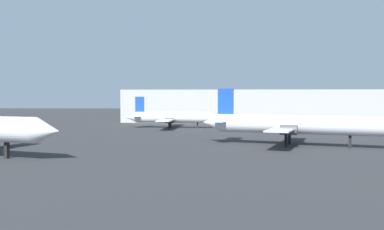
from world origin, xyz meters
TOP-DOWN VIEW (x-y plane):
  - airplane_distant at (12.85, 49.29)m, footprint 30.29×20.38m
  - airplane_far_right at (-9.68, 87.58)m, footprint 25.21×23.36m
  - terminal_building at (13.17, 121.57)m, footprint 82.17×25.04m

SIDE VIEW (x-z plane):
  - airplane_far_right at x=-9.68m, z-range -1.30..6.63m
  - airplane_distant at x=12.85m, z-range -1.20..7.85m
  - terminal_building at x=13.17m, z-range 0.00..10.25m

